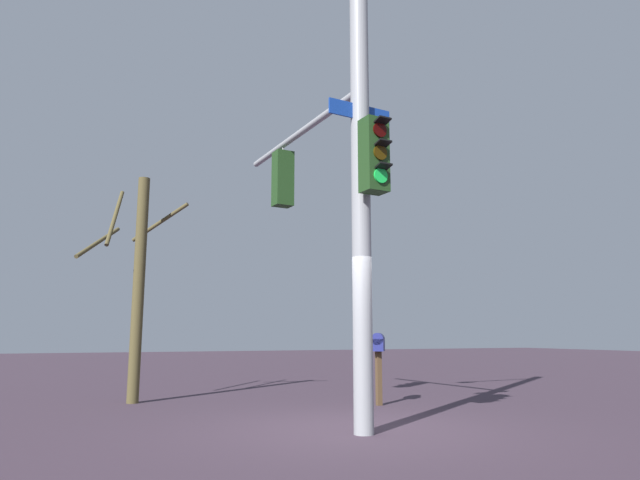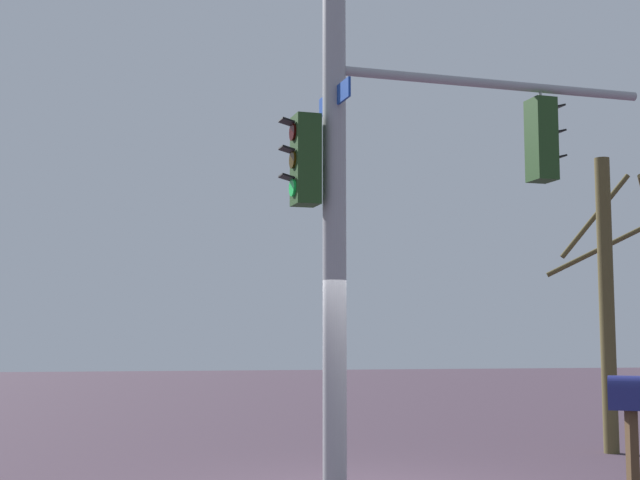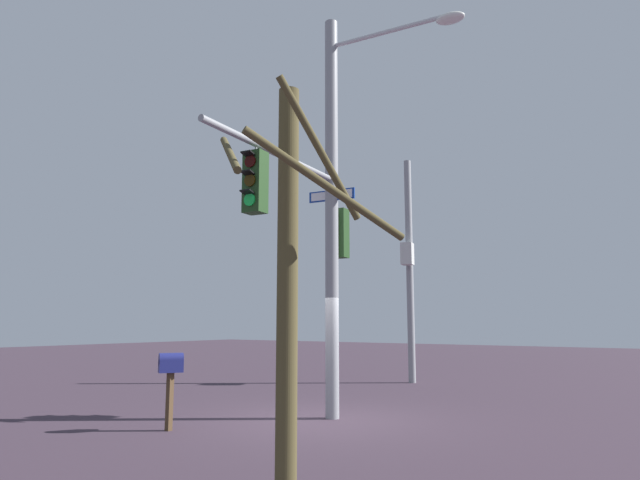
% 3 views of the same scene
% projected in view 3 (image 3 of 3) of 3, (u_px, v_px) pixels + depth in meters
% --- Properties ---
extents(ground_plane, '(80.00, 80.00, 0.00)m').
position_uv_depth(ground_plane, '(317.00, 421.00, 11.34)').
color(ground_plane, '#3B2D39').
extents(main_signal_pole_assembly, '(3.62, 5.00, 8.83)m').
position_uv_depth(main_signal_pole_assembly, '(329.00, 196.00, 11.89)').
color(main_signal_pole_assembly, gray).
rests_on(main_signal_pole_assembly, ground).
extents(secondary_pole_assembly, '(0.48, 0.74, 7.59)m').
position_uv_depth(secondary_pole_assembly, '(409.00, 265.00, 19.04)').
color(secondary_pole_assembly, gray).
rests_on(secondary_pole_assembly, ground).
extents(mailbox, '(0.44, 0.50, 1.41)m').
position_uv_depth(mailbox, '(171.00, 369.00, 10.48)').
color(mailbox, '#4C3823').
rests_on(mailbox, ground).
extents(bare_tree_behind_pole, '(2.29, 1.73, 4.72)m').
position_uv_depth(bare_tree_behind_pole, '(288.00, 273.00, 6.31)').
color(bare_tree_behind_pole, '#4D4427').
rests_on(bare_tree_behind_pole, ground).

